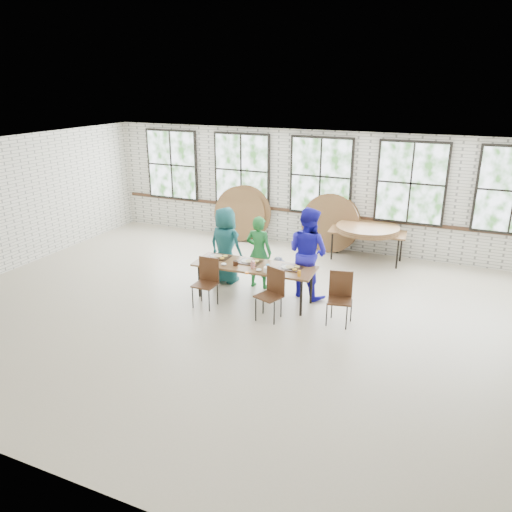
{
  "coord_description": "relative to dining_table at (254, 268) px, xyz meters",
  "views": [
    {
      "loc": [
        3.55,
        -7.65,
        4.17
      ],
      "look_at": [
        0.0,
        0.4,
        1.05
      ],
      "focal_mm": 35.0,
      "sensor_mm": 36.0,
      "label": 1
    }
  ],
  "objects": [
    {
      "name": "chair_near_left",
      "position": [
        -0.75,
        -0.56,
        -0.13
      ],
      "size": [
        0.42,
        0.41,
        0.95
      ],
      "rotation": [
        0.0,
        0.0,
        0.01
      ],
      "color": "#462817",
      "rests_on": "ground"
    },
    {
      "name": "round_tops_stacked",
      "position": [
        1.54,
        3.21,
        0.12
      ],
      "size": [
        1.5,
        1.5,
        0.13
      ],
      "color": "brown",
      "rests_on": "storage_table"
    },
    {
      "name": "adult_teal",
      "position": [
        -0.96,
        0.65,
        0.14
      ],
      "size": [
        0.89,
        0.65,
        1.65
      ],
      "primitive_type": "imported",
      "rotation": [
        0.0,
        0.0,
        2.97
      ],
      "color": "#195F4E",
      "rests_on": "ground"
    },
    {
      "name": "adult_blue",
      "position": [
        0.88,
        0.65,
        0.23
      ],
      "size": [
        1.09,
        0.98,
        1.84
      ],
      "primitive_type": "imported",
      "rotation": [
        0.0,
        0.0,
        2.77
      ],
      "color": "#1F1AB8",
      "rests_on": "ground"
    },
    {
      "name": "adult_green",
      "position": [
        -0.19,
        0.65,
        0.09
      ],
      "size": [
        0.57,
        0.38,
        1.55
      ],
      "primitive_type": "imported",
      "rotation": [
        0.0,
        0.0,
        3.13
      ],
      "color": "#1E702F",
      "rests_on": "ground"
    },
    {
      "name": "storage_table",
      "position": [
        1.54,
        3.21,
        -0.0
      ],
      "size": [
        1.85,
        0.89,
        0.74
      ],
      "rotation": [
        0.0,
        0.0,
        0.08
      ],
      "color": "brown",
      "rests_on": "ground"
    },
    {
      "name": "toddler",
      "position": [
        0.25,
        0.65,
        -0.32
      ],
      "size": [
        0.54,
        0.42,
        0.73
      ],
      "primitive_type": "imported",
      "rotation": [
        0.0,
        0.0,
        3.5
      ],
      "color": "#112137",
      "rests_on": "ground"
    },
    {
      "name": "dining_table",
      "position": [
        0.0,
        0.0,
        0.0
      ],
      "size": [
        2.44,
        0.92,
        0.74
      ],
      "rotation": [
        0.0,
        0.0,
        0.05
      ],
      "color": "brown",
      "rests_on": "ground"
    },
    {
      "name": "room",
      "position": [
        0.17,
        3.74,
        1.14
      ],
      "size": [
        12.0,
        12.0,
        12.0
      ],
      "color": "#BEAE97",
      "rests_on": "ground"
    },
    {
      "name": "tabletop_clutter",
      "position": [
        0.04,
        -0.03,
        0.08
      ],
      "size": [
        2.1,
        0.6,
        0.11
      ],
      "color": "black",
      "rests_on": "dining_table"
    },
    {
      "name": "chair_near_right",
      "position": [
        0.62,
        -0.58,
        -0.13
      ],
      "size": [
        0.53,
        0.52,
        0.95
      ],
      "rotation": [
        0.0,
        0.0,
        -0.35
      ],
      "color": "#462817",
      "rests_on": "ground"
    },
    {
      "name": "chair_spare",
      "position": [
        1.79,
        -0.24,
        -0.13
      ],
      "size": [
        0.5,
        0.49,
        0.95
      ],
      "rotation": [
        0.0,
        0.0,
        0.22
      ],
      "color": "#462817",
      "rests_on": "ground"
    },
    {
      "name": "round_tops_leaning",
      "position": [
        -0.71,
        3.55,
        0.05
      ],
      "size": [
        4.05,
        0.51,
        1.5
      ],
      "color": "brown",
      "rests_on": "ground"
    }
  ]
}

